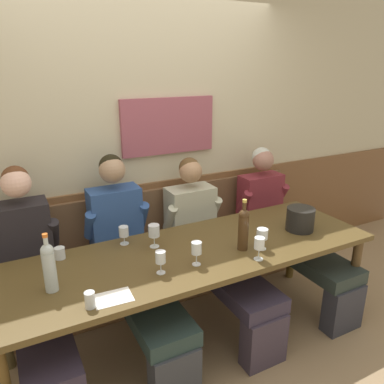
{
  "coord_description": "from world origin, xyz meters",
  "views": [
    {
      "loc": [
        -1.09,
        -1.92,
        1.99
      ],
      "look_at": [
        0.15,
        0.45,
        1.07
      ],
      "focal_mm": 35.01,
      "sensor_mm": 36.0,
      "label": 1
    }
  ],
  "objects_px": {
    "wall_bench": "(158,266)",
    "person_left_seat": "(130,256)",
    "person_right_seat": "(210,243)",
    "wine_glass_mid_right": "(259,244)",
    "wine_bottle_clear_water": "(243,228)",
    "ice_bucket": "(300,219)",
    "wine_glass_center_rear": "(161,258)",
    "wine_bottle_amber_mid": "(49,266)",
    "water_tumbler_left": "(90,300)",
    "wine_glass_by_bottle": "(262,235)",
    "person_center_left_seat": "(284,226)",
    "dining_table": "(194,259)",
    "wine_glass_center_front": "(196,249)",
    "wine_glass_mid_left": "(154,232)",
    "water_tumbler_right": "(60,253)",
    "wine_glass_right_end": "(124,232)",
    "person_center_right_seat": "(32,276)",
    "water_tumbler_center": "(305,216)"
  },
  "relations": [
    {
      "from": "water_tumbler_right",
      "to": "wine_glass_mid_left",
      "type": "bearing_deg",
      "value": -12.02
    },
    {
      "from": "person_center_right_seat",
      "to": "wine_glass_right_end",
      "type": "xyz_separation_m",
      "value": [
        0.63,
        -0.03,
        0.2
      ]
    },
    {
      "from": "person_center_right_seat",
      "to": "wine_glass_center_front",
      "type": "distance_m",
      "value": 1.11
    },
    {
      "from": "ice_bucket",
      "to": "wine_glass_by_bottle",
      "type": "bearing_deg",
      "value": -165.29
    },
    {
      "from": "water_tumbler_center",
      "to": "wine_bottle_clear_water",
      "type": "bearing_deg",
      "value": -166.92
    },
    {
      "from": "person_center_left_seat",
      "to": "wine_glass_center_front",
      "type": "bearing_deg",
      "value": -157.5
    },
    {
      "from": "wall_bench",
      "to": "wine_glass_by_bottle",
      "type": "relative_size",
      "value": 19.41
    },
    {
      "from": "wall_bench",
      "to": "wine_glass_center_front",
      "type": "xyz_separation_m",
      "value": [
        -0.08,
        -0.87,
        0.59
      ]
    },
    {
      "from": "person_left_seat",
      "to": "wine_glass_mid_left",
      "type": "relative_size",
      "value": 8.01
    },
    {
      "from": "wall_bench",
      "to": "water_tumbler_left",
      "type": "bearing_deg",
      "value": -128.23
    },
    {
      "from": "dining_table",
      "to": "person_left_seat",
      "type": "distance_m",
      "value": 0.49
    },
    {
      "from": "wine_glass_mid_right",
      "to": "water_tumbler_right",
      "type": "relative_size",
      "value": 1.99
    },
    {
      "from": "wine_bottle_amber_mid",
      "to": "wine_glass_right_end",
      "type": "xyz_separation_m",
      "value": [
        0.55,
        0.37,
        -0.07
      ]
    },
    {
      "from": "wall_bench",
      "to": "person_left_seat",
      "type": "relative_size",
      "value": 2.2
    },
    {
      "from": "person_center_left_seat",
      "to": "water_tumbler_center",
      "type": "xyz_separation_m",
      "value": [
        -0.04,
        -0.27,
        0.2
      ]
    },
    {
      "from": "wine_bottle_amber_mid",
      "to": "wine_glass_by_bottle",
      "type": "relative_size",
      "value": 2.34
    },
    {
      "from": "person_center_left_seat",
      "to": "wine_glass_center_rear",
      "type": "height_order",
      "value": "person_center_left_seat"
    },
    {
      "from": "dining_table",
      "to": "wine_glass_right_end",
      "type": "xyz_separation_m",
      "value": [
        -0.4,
        0.32,
        0.16
      ]
    },
    {
      "from": "wine_glass_center_rear",
      "to": "wine_glass_right_end",
      "type": "bearing_deg",
      "value": 98.87
    },
    {
      "from": "ice_bucket",
      "to": "wine_glass_center_rear",
      "type": "xyz_separation_m",
      "value": [
        -1.21,
        -0.09,
        0.01
      ]
    },
    {
      "from": "person_left_seat",
      "to": "dining_table",
      "type": "bearing_deg",
      "value": -43.11
    },
    {
      "from": "wall_bench",
      "to": "person_center_right_seat",
      "type": "xyz_separation_m",
      "value": [
        -1.03,
        -0.34,
        0.37
      ]
    },
    {
      "from": "person_left_seat",
      "to": "ice_bucket",
      "type": "relative_size",
      "value": 6.23
    },
    {
      "from": "ice_bucket",
      "to": "water_tumbler_right",
      "type": "xyz_separation_m",
      "value": [
        -1.73,
        0.39,
        -0.05
      ]
    },
    {
      "from": "wine_bottle_clear_water",
      "to": "ice_bucket",
      "type": "bearing_deg",
      "value": 6.1
    },
    {
      "from": "wine_glass_center_front",
      "to": "water_tumbler_left",
      "type": "relative_size",
      "value": 1.74
    },
    {
      "from": "water_tumbler_right",
      "to": "ice_bucket",
      "type": "bearing_deg",
      "value": -12.68
    },
    {
      "from": "wine_bottle_amber_mid",
      "to": "water_tumbler_left",
      "type": "xyz_separation_m",
      "value": [
        0.16,
        -0.26,
        -0.11
      ]
    },
    {
      "from": "dining_table",
      "to": "wine_glass_center_rear",
      "type": "bearing_deg",
      "value": -152.31
    },
    {
      "from": "person_right_seat",
      "to": "wine_glass_mid_right",
      "type": "distance_m",
      "value": 0.69
    },
    {
      "from": "wine_glass_center_front",
      "to": "person_left_seat",
      "type": "bearing_deg",
      "value": 118.33
    },
    {
      "from": "wine_glass_mid_right",
      "to": "dining_table",
      "type": "bearing_deg",
      "value": 135.57
    },
    {
      "from": "person_left_seat",
      "to": "wine_bottle_clear_water",
      "type": "relative_size",
      "value": 3.62
    },
    {
      "from": "wine_glass_mid_left",
      "to": "person_center_left_seat",
      "type": "bearing_deg",
      "value": 5.43
    },
    {
      "from": "person_center_right_seat",
      "to": "wine_glass_center_rear",
      "type": "xyz_separation_m",
      "value": [
        0.71,
        -0.52,
        0.21
      ]
    },
    {
      "from": "person_right_seat",
      "to": "ice_bucket",
      "type": "relative_size",
      "value": 6.0
    },
    {
      "from": "ice_bucket",
      "to": "wine_glass_center_front",
      "type": "distance_m",
      "value": 0.97
    },
    {
      "from": "person_right_seat",
      "to": "wine_bottle_clear_water",
      "type": "height_order",
      "value": "person_right_seat"
    },
    {
      "from": "ice_bucket",
      "to": "water_tumbler_left",
      "type": "bearing_deg",
      "value": -172.07
    },
    {
      "from": "water_tumbler_center",
      "to": "water_tumbler_right",
      "type": "distance_m",
      "value": 1.92
    },
    {
      "from": "wall_bench",
      "to": "wine_glass_by_bottle",
      "type": "distance_m",
      "value": 1.15
    },
    {
      "from": "wine_glass_mid_left",
      "to": "wine_glass_center_rear",
      "type": "relative_size",
      "value": 1.13
    },
    {
      "from": "wall_bench",
      "to": "wine_glass_mid_left",
      "type": "relative_size",
      "value": 17.63
    },
    {
      "from": "person_center_right_seat",
      "to": "wine_bottle_clear_water",
      "type": "relative_size",
      "value": 3.6
    },
    {
      "from": "wine_bottle_amber_mid",
      "to": "wine_glass_center_rear",
      "type": "relative_size",
      "value": 2.39
    },
    {
      "from": "dining_table",
      "to": "wine_bottle_amber_mid",
      "type": "xyz_separation_m",
      "value": [
        -0.95,
        -0.05,
        0.23
      ]
    },
    {
      "from": "wine_glass_by_bottle",
      "to": "wine_glass_mid_left",
      "type": "height_order",
      "value": "wine_glass_mid_left"
    },
    {
      "from": "person_left_seat",
      "to": "person_center_left_seat",
      "type": "height_order",
      "value": "person_left_seat"
    },
    {
      "from": "water_tumbler_left",
      "to": "wine_glass_right_end",
      "type": "bearing_deg",
      "value": 58.26
    },
    {
      "from": "person_right_seat",
      "to": "water_tumbler_right",
      "type": "xyz_separation_m",
      "value": [
        -1.16,
        -0.01,
        0.2
      ]
    }
  ]
}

